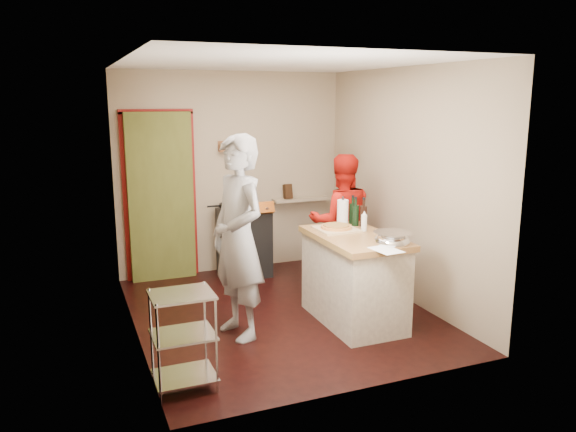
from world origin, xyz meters
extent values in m
plane|color=black|center=(0.00, 0.00, 0.00)|extent=(3.50, 3.50, 0.00)
cube|color=gray|center=(0.00, 1.75, 1.30)|extent=(3.00, 0.04, 2.60)
cube|color=#565B23|center=(-0.95, 1.80, 1.05)|extent=(0.80, 0.40, 2.10)
cube|color=maroon|center=(-1.37, 1.73, 1.05)|extent=(0.06, 0.06, 2.10)
cube|color=maroon|center=(-0.53, 1.73, 1.05)|extent=(0.06, 0.06, 2.10)
cube|color=maroon|center=(-0.95, 1.73, 2.10)|extent=(0.90, 0.06, 0.06)
cube|color=brown|center=(0.05, 1.70, 1.60)|extent=(0.46, 0.09, 0.03)
cube|color=brown|center=(0.05, 1.74, 1.66)|extent=(0.46, 0.02, 0.12)
cube|color=olive|center=(0.05, 1.70, 1.66)|extent=(0.42, 0.04, 0.07)
cube|color=gray|center=(0.95, 1.65, 0.90)|extent=(0.80, 0.18, 0.04)
cube|color=black|center=(0.75, 1.65, 1.02)|extent=(0.10, 0.14, 0.22)
cube|color=gray|center=(-1.50, 0.00, 1.30)|extent=(0.04, 3.50, 2.60)
cube|color=gray|center=(1.50, 0.00, 1.30)|extent=(0.04, 3.50, 2.60)
cube|color=white|center=(0.00, 0.00, 2.61)|extent=(3.00, 3.50, 0.02)
cube|color=black|center=(0.05, 1.43, 0.40)|extent=(0.60, 0.55, 0.80)
cube|color=black|center=(0.05, 1.43, 0.83)|extent=(0.60, 0.55, 0.06)
cube|color=#944715|center=(0.05, 1.15, 0.92)|extent=(0.60, 0.15, 0.17)
cylinder|color=black|center=(-0.10, 1.56, 0.91)|extent=(0.26, 0.26, 0.05)
cylinder|color=silver|center=(-1.50, -1.38, 0.40)|extent=(0.02, 0.02, 0.80)
cylinder|color=silver|center=(-1.06, -1.38, 0.40)|extent=(0.02, 0.02, 0.80)
cylinder|color=silver|center=(-1.50, -1.02, 0.40)|extent=(0.02, 0.02, 0.80)
cylinder|color=silver|center=(-1.06, -1.02, 0.40)|extent=(0.02, 0.02, 0.80)
cube|color=silver|center=(-1.28, -1.20, 0.10)|extent=(0.48, 0.40, 0.02)
cube|color=silver|center=(-1.28, -1.20, 0.45)|extent=(0.48, 0.40, 0.02)
cube|color=silver|center=(-1.28, -1.20, 0.78)|extent=(0.48, 0.40, 0.02)
cube|color=beige|center=(0.61, -0.49, 0.43)|extent=(0.66, 1.15, 0.86)
cube|color=#A57C3E|center=(0.61, -0.49, 0.89)|extent=(0.72, 1.21, 0.06)
cube|color=#DAB985|center=(0.53, -0.25, 0.93)|extent=(0.40, 0.40, 0.02)
cylinder|color=gold|center=(0.53, -0.25, 0.95)|extent=(0.32, 0.32, 0.02)
ellipsoid|color=silver|center=(0.77, -0.92, 0.97)|extent=(0.35, 0.35, 0.11)
cylinder|color=white|center=(0.69, -0.07, 1.06)|extent=(0.12, 0.12, 0.28)
cylinder|color=silver|center=(0.79, -0.37, 1.00)|extent=(0.06, 0.06, 0.17)
cube|color=white|center=(0.60, -1.10, 0.92)|extent=(0.24, 0.32, 0.00)
cylinder|color=black|center=(0.85, -0.01, 1.07)|extent=(0.08, 0.08, 0.31)
cylinder|color=black|center=(0.89, -0.17, 1.07)|extent=(0.08, 0.08, 0.31)
cylinder|color=black|center=(0.82, -0.11, 1.07)|extent=(0.08, 0.08, 0.31)
imported|color=silver|center=(-0.57, -0.38, 0.97)|extent=(0.63, 0.80, 1.94)
imported|color=red|center=(1.00, 0.55, 0.81)|extent=(0.92, 0.79, 1.62)
camera|label=1|loc=(-2.05, -5.31, 2.26)|focal=35.00mm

